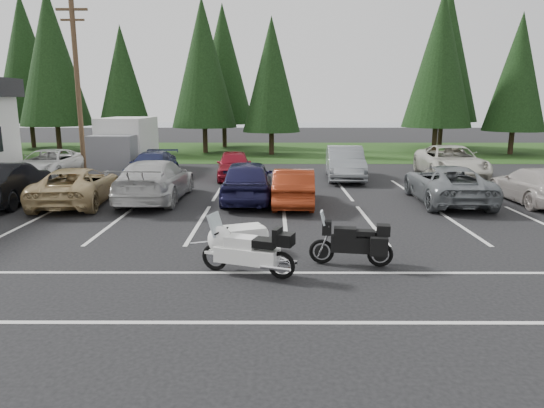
{
  "coord_description": "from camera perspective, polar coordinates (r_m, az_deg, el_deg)",
  "views": [
    {
      "loc": [
        0.14,
        -13.75,
        3.73
      ],
      "look_at": [
        0.1,
        -0.5,
        0.94
      ],
      "focal_mm": 32.0,
      "sensor_mm": 36.0,
      "label": 1
    }
  ],
  "objects": [
    {
      "name": "adventure_motorcycle",
      "position": [
        11.37,
        9.28,
        -4.01
      ],
      "size": [
        2.23,
        1.08,
        1.3
      ],
      "primitive_type": null,
      "rotation": [
        0.0,
        0.0,
        -0.17
      ],
      "color": "black",
      "rests_on": "ground"
    },
    {
      "name": "car_far_0",
      "position": [
        26.75,
        -24.81,
        4.3
      ],
      "size": [
        2.38,
        5.11,
        1.42
      ],
      "primitive_type": "imported",
      "rotation": [
        0.0,
        0.0,
        -0.01
      ],
      "color": "white",
      "rests_on": "ground"
    },
    {
      "name": "box_truck",
      "position": [
        27.58,
        -17.12,
        6.61
      ],
      "size": [
        2.4,
        5.6,
        2.9
      ],
      "primitive_type": null,
      "color": "silver",
      "rests_on": "ground"
    },
    {
      "name": "stall_markings",
      "position": [
        16.19,
        -0.32,
        -1.43
      ],
      "size": [
        32.0,
        16.0,
        0.01
      ],
      "primitive_type": "cube",
      "color": "silver",
      "rests_on": "ground"
    },
    {
      "name": "car_near_5",
      "position": [
        17.85,
        2.6,
        2.03
      ],
      "size": [
        1.65,
        4.21,
        1.37
      ],
      "primitive_type": "imported",
      "rotation": [
        0.0,
        0.0,
        3.09
      ],
      "color": "maroon",
      "rests_on": "ground"
    },
    {
      "name": "car_near_6",
      "position": [
        19.46,
        19.87,
        2.24
      ],
      "size": [
        2.55,
        5.2,
        1.42
      ],
      "primitive_type": "imported",
      "rotation": [
        0.0,
        0.0,
        3.1
      ],
      "color": "slate",
      "rests_on": "ground"
    },
    {
      "name": "lake_water",
      "position": [
        68.96,
        3.41,
        8.75
      ],
      "size": [
        70.0,
        50.0,
        0.02
      ],
      "primitive_type": "cube",
      "color": "slate",
      "rests_on": "ground"
    },
    {
      "name": "car_far_1",
      "position": [
        24.28,
        -13.92,
        4.31
      ],
      "size": [
        1.99,
        4.71,
        1.36
      ],
      "primitive_type": "imported",
      "rotation": [
        0.0,
        0.0,
        -0.02
      ],
      "color": "#1C2248",
      "rests_on": "ground"
    },
    {
      "name": "ground",
      "position": [
        14.25,
        -0.39,
        -3.3
      ],
      "size": [
        120.0,
        120.0,
        0.0
      ],
      "primitive_type": "plane",
      "color": "black",
      "rests_on": "ground"
    },
    {
      "name": "car_near_1",
      "position": [
        20.55,
        -28.76,
        2.16
      ],
      "size": [
        2.07,
        4.89,
        1.57
      ],
      "primitive_type": "imported",
      "rotation": [
        0.0,
        0.0,
        3.23
      ],
      "color": "black",
      "rests_on": "ground"
    },
    {
      "name": "car_far_2",
      "position": [
        24.07,
        -4.47,
        4.61
      ],
      "size": [
        1.99,
        4.23,
        1.4
      ],
      "primitive_type": "imported",
      "rotation": [
        0.0,
        0.0,
        0.08
      ],
      "color": "maroon",
      "rests_on": "ground"
    },
    {
      "name": "conifer_5",
      "position": [
        35.4,
        -0.06,
        14.95
      ],
      "size": [
        4.14,
        4.14,
        9.63
      ],
      "color": "#332316",
      "rests_on": "ground"
    },
    {
      "name": "car_near_2",
      "position": [
        19.41,
        -21.97,
        2.0
      ],
      "size": [
        2.68,
        5.13,
        1.38
      ],
      "primitive_type": "imported",
      "rotation": [
        0.0,
        0.0,
        3.22
      ],
      "color": "tan",
      "rests_on": "ground"
    },
    {
      "name": "conifer_6",
      "position": [
        37.88,
        19.16,
        15.76
      ],
      "size": [
        4.93,
        4.93,
        11.48
      ],
      "color": "#332316",
      "rests_on": "ground"
    },
    {
      "name": "car_near_4",
      "position": [
        18.51,
        -2.93,
        2.79
      ],
      "size": [
        2.0,
        4.8,
        1.62
      ],
      "primitive_type": "imported",
      "rotation": [
        0.0,
        0.0,
        3.16
      ],
      "color": "#1A183E",
      "rests_on": "ground"
    },
    {
      "name": "car_near_7",
      "position": [
        20.66,
        28.54,
        1.93
      ],
      "size": [
        1.92,
        4.68,
        1.35
      ],
      "primitive_type": "imported",
      "rotation": [
        0.0,
        0.0,
        3.15
      ],
      "color": "#B6AEA7",
      "rests_on": "ground"
    },
    {
      "name": "conifer_back_b",
      "position": [
        41.57,
        -5.78,
        16.01
      ],
      "size": [
        4.97,
        4.97,
        11.58
      ],
      "color": "#332316",
      "rests_on": "ground"
    },
    {
      "name": "utility_pole",
      "position": [
        27.69,
        -21.9,
        13.05
      ],
      "size": [
        1.6,
        0.26,
        9.0
      ],
      "color": "#473321",
      "rests_on": "ground"
    },
    {
      "name": "touring_motorcycle",
      "position": [
        10.62,
        -2.96,
        -4.85
      ],
      "size": [
        2.55,
        1.55,
        1.35
      ],
      "primitive_type": null,
      "rotation": [
        0.0,
        0.0,
        -0.35
      ],
      "color": "white",
      "rests_on": "ground"
    },
    {
      "name": "cargo_trailer",
      "position": [
        12.27,
        -3.4,
        -4.18
      ],
      "size": [
        1.68,
        1.29,
        0.68
      ],
      "primitive_type": null,
      "rotation": [
        0.0,
        0.0,
        0.35
      ],
      "color": "white",
      "rests_on": "ground"
    },
    {
      "name": "conifer_3",
      "position": [
        36.76,
        -17.17,
        13.76
      ],
      "size": [
        3.87,
        3.87,
        9.02
      ],
      "color": "#332316",
      "rests_on": "ground"
    },
    {
      "name": "conifer_2",
      "position": [
        40.08,
        -24.52,
        15.46
      ],
      "size": [
        5.1,
        5.1,
        11.89
      ],
      "color": "#332316",
      "rests_on": "ground"
    },
    {
      "name": "car_far_3",
      "position": [
        24.18,
        8.58,
        4.79
      ],
      "size": [
        2.01,
        4.98,
        1.61
      ],
      "primitive_type": "imported",
      "rotation": [
        0.0,
        0.0,
        -0.06
      ],
      "color": "slate",
      "rests_on": "ground"
    },
    {
      "name": "conifer_back_c",
      "position": [
        43.02,
        19.78,
        16.22
      ],
      "size": [
        5.5,
        5.5,
        12.81
      ],
      "color": "#332316",
      "rests_on": "ground"
    },
    {
      "name": "car_near_3",
      "position": [
        19.18,
        -13.57,
        2.74
      ],
      "size": [
        2.34,
        5.52,
        1.59
      ],
      "primitive_type": "imported",
      "rotation": [
        0.0,
        0.0,
        3.12
      ],
      "color": "#BCBBB9",
      "rests_on": "ground"
    },
    {
      "name": "conifer_back_a",
      "position": [
        45.59,
        -27.04,
        14.98
      ],
      "size": [
        5.28,
        5.28,
        12.3
      ],
      "color": "#332316",
      "rests_on": "ground"
    },
    {
      "name": "conifer_7",
      "position": [
        39.62,
        26.97,
        13.64
      ],
      "size": [
        4.27,
        4.27,
        9.94
      ],
      "color": "#332316",
      "rests_on": "ground"
    },
    {
      "name": "grass_strip",
      "position": [
        37.93,
        -0.05,
        6.24
      ],
      "size": [
        80.0,
        16.0,
        0.01
      ],
      "primitive_type": "cube",
      "color": "#193310",
      "rests_on": "ground"
    },
    {
      "name": "conifer_4",
      "position": [
        37.12,
        -8.11,
        16.09
      ],
      "size": [
        4.8,
        4.8,
        11.17
      ],
      "color": "#332316",
      "rests_on": "ground"
    },
    {
      "name": "car_far_4",
      "position": [
        25.93,
        20.28,
        4.67
      ],
      "size": [
        3.13,
        6.0,
        1.61
      ],
      "primitive_type": "imported",
      "rotation": [
        0.0,
        0.0,
        -0.08
      ],
      "color": "beige",
      "rests_on": "ground"
    }
  ]
}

